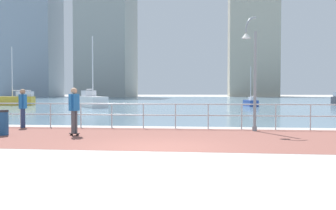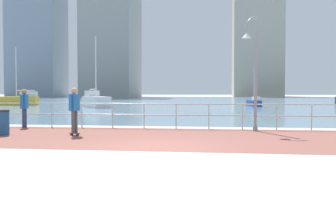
{
  "view_description": "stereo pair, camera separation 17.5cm",
  "coord_description": "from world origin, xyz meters",
  "px_view_note": "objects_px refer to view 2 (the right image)",
  "views": [
    {
      "loc": [
        1.49,
        -10.48,
        1.62
      ],
      "look_at": [
        -0.07,
        3.37,
        1.1
      ],
      "focal_mm": 40.34,
      "sensor_mm": 36.0,
      "label": 1
    },
    {
      "loc": [
        1.66,
        -10.46,
        1.62
      ],
      "look_at": [
        -0.07,
        3.37,
        1.1
      ],
      "focal_mm": 40.34,
      "sensor_mm": 36.0,
      "label": 2
    }
  ],
  "objects_px": {
    "sailboat_white": "(95,100)",
    "skateboarder": "(74,107)",
    "lamppost": "(253,68)",
    "sailboat_teal": "(254,102)",
    "bystander": "(24,105)",
    "trash_bin": "(3,122)",
    "sailboat_gray": "(18,100)"
  },
  "relations": [
    {
      "from": "lamppost",
      "to": "sailboat_white",
      "type": "height_order",
      "value": "sailboat_white"
    },
    {
      "from": "sailboat_teal",
      "to": "trash_bin",
      "type": "bearing_deg",
      "value": -113.24
    },
    {
      "from": "bystander",
      "to": "sailboat_teal",
      "type": "xyz_separation_m",
      "value": [
        12.44,
        24.75,
        -0.6
      ]
    },
    {
      "from": "lamppost",
      "to": "sailboat_gray",
      "type": "distance_m",
      "value": 34.24
    },
    {
      "from": "skateboarder",
      "to": "bystander",
      "type": "bearing_deg",
      "value": 141.91
    },
    {
      "from": "lamppost",
      "to": "trash_bin",
      "type": "bearing_deg",
      "value": -165.5
    },
    {
      "from": "skateboarder",
      "to": "sailboat_gray",
      "type": "xyz_separation_m",
      "value": [
        -17.04,
        26.96,
        -0.42
      ]
    },
    {
      "from": "skateboarder",
      "to": "trash_bin",
      "type": "relative_size",
      "value": 1.87
    },
    {
      "from": "sailboat_teal",
      "to": "sailboat_gray",
      "type": "height_order",
      "value": "sailboat_gray"
    },
    {
      "from": "bystander",
      "to": "sailboat_white",
      "type": "relative_size",
      "value": 0.24
    },
    {
      "from": "skateboarder",
      "to": "sailboat_gray",
      "type": "distance_m",
      "value": 31.89
    },
    {
      "from": "trash_bin",
      "to": "sailboat_gray",
      "type": "xyz_separation_m",
      "value": [
        -14.36,
        27.13,
        0.16
      ]
    },
    {
      "from": "trash_bin",
      "to": "sailboat_gray",
      "type": "height_order",
      "value": "sailboat_gray"
    },
    {
      "from": "lamppost",
      "to": "sailboat_teal",
      "type": "height_order",
      "value": "lamppost"
    },
    {
      "from": "trash_bin",
      "to": "sailboat_white",
      "type": "xyz_separation_m",
      "value": [
        -4.09,
        23.34,
        0.2
      ]
    },
    {
      "from": "sailboat_gray",
      "to": "sailboat_teal",
      "type": "bearing_deg",
      "value": 0.84
    },
    {
      "from": "skateboarder",
      "to": "bystander",
      "type": "relative_size",
      "value": 1.02
    },
    {
      "from": "skateboarder",
      "to": "sailboat_gray",
      "type": "relative_size",
      "value": 0.26
    },
    {
      "from": "sailboat_white",
      "to": "trash_bin",
      "type": "bearing_deg",
      "value": -80.07
    },
    {
      "from": "lamppost",
      "to": "sailboat_white",
      "type": "xyz_separation_m",
      "value": [
        -13.31,
        20.95,
        -1.87
      ]
    },
    {
      "from": "lamppost",
      "to": "sailboat_white",
      "type": "distance_m",
      "value": 24.89
    },
    {
      "from": "skateboarder",
      "to": "sailboat_white",
      "type": "distance_m",
      "value": 24.14
    },
    {
      "from": "trash_bin",
      "to": "sailboat_teal",
      "type": "bearing_deg",
      "value": 66.76
    },
    {
      "from": "skateboarder",
      "to": "sailboat_teal",
      "type": "relative_size",
      "value": 0.41
    },
    {
      "from": "lamppost",
      "to": "bystander",
      "type": "distance_m",
      "value": 9.97
    },
    {
      "from": "bystander",
      "to": "sailboat_white",
      "type": "height_order",
      "value": "sailboat_white"
    },
    {
      "from": "sailboat_white",
      "to": "skateboarder",
      "type": "bearing_deg",
      "value": -73.74
    },
    {
      "from": "sailboat_teal",
      "to": "sailboat_gray",
      "type": "distance_m",
      "value": 26.18
    },
    {
      "from": "bystander",
      "to": "sailboat_teal",
      "type": "bearing_deg",
      "value": 63.32
    },
    {
      "from": "bystander",
      "to": "sailboat_gray",
      "type": "relative_size",
      "value": 0.26
    },
    {
      "from": "lamppost",
      "to": "sailboat_teal",
      "type": "bearing_deg",
      "value": 84.11
    },
    {
      "from": "skateboarder",
      "to": "bystander",
      "type": "xyz_separation_m",
      "value": [
        -3.3,
        2.59,
        -0.04
      ]
    }
  ]
}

